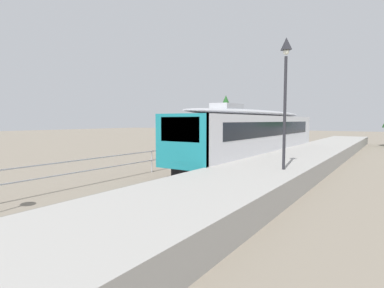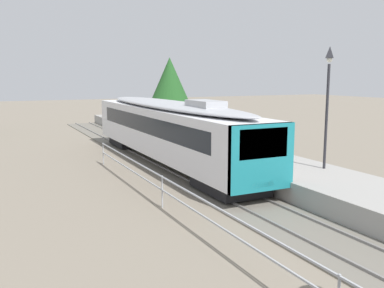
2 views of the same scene
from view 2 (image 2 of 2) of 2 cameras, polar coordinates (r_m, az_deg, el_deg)
name	(u,v)px [view 2 (image 2 of 2)]	position (r m, az deg, el deg)	size (l,w,h in m)	color
ground_plane	(160,200)	(17.40, -4.33, -7.50)	(160.00, 160.00, 0.00)	slate
track_rails	(224,190)	(18.66, 4.32, -6.26)	(3.20, 60.00, 0.14)	#6B665B
commuter_train	(168,127)	(23.82, -3.27, 2.26)	(2.82, 18.56, 3.74)	silver
station_platform	(284,174)	(20.34, 12.29, -3.95)	(3.90, 60.00, 0.90)	#999691
platform_lamp_mid_platform	(328,84)	(19.42, 17.89, 7.65)	(0.34, 0.34, 5.35)	#232328
tree_behind_carpark	(170,80)	(46.19, -3.02, 8.56)	(4.35, 4.35, 7.04)	brown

